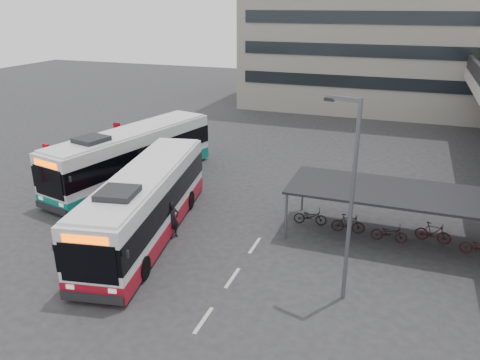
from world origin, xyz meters
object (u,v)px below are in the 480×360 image
(bus_main, at_px, (146,204))
(bus_teal, at_px, (133,156))
(pedestrian, at_px, (173,220))
(lamp_post, at_px, (350,191))

(bus_main, xyz_separation_m, bus_teal, (-4.67, 6.25, 0.04))
(pedestrian, bearing_deg, lamp_post, -73.60)
(bus_main, relative_size, lamp_post, 1.57)
(bus_main, height_order, lamp_post, lamp_post)
(bus_main, bearing_deg, lamp_post, -22.45)
(bus_main, relative_size, bus_teal, 0.97)
(lamp_post, bearing_deg, bus_teal, 165.08)
(bus_teal, xyz_separation_m, lamp_post, (14.58, -8.36, 2.81))
(bus_main, distance_m, pedestrian, 1.53)
(lamp_post, bearing_deg, bus_main, -177.12)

